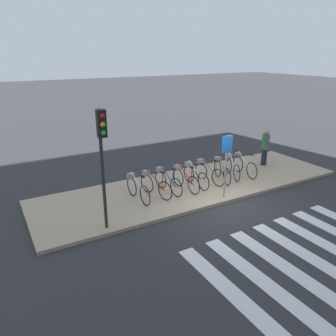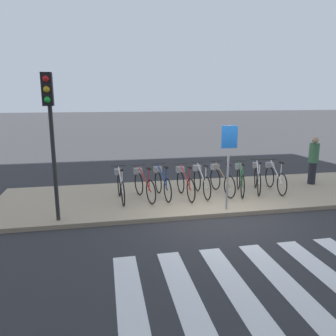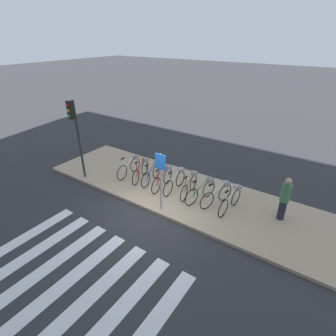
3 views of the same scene
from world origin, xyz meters
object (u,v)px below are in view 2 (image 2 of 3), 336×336
Objects in this scene: parked_bicycle_5 at (221,179)px; parked_bicycle_8 at (275,177)px; parked_bicycle_7 at (257,177)px; sign_post at (229,153)px; parked_bicycle_3 at (185,182)px; pedestrian at (313,159)px; parked_bicycle_1 at (143,184)px; parked_bicycle_6 at (240,179)px; parked_bicycle_4 at (201,181)px; parked_bicycle_2 at (162,182)px; traffic_light at (50,117)px; parked_bicycle_0 at (121,185)px.

parked_bicycle_8 is at bearing -2.03° from parked_bicycle_5.
sign_post reaches higher than parked_bicycle_7.
pedestrian is at bearing 7.08° from parked_bicycle_3.
parked_bicycle_1 is at bearing 177.32° from parked_bicycle_3.
parked_bicycle_6 and parked_bicycle_7 have the same top height.
sign_post reaches higher than parked_bicycle_4.
traffic_light is at bearing -152.06° from parked_bicycle_2.
parked_bicycle_0 is 0.47× the size of traffic_light.
parked_bicycle_1 is at bearing -179.89° from parked_bicycle_6.
parked_bicycle_3 and parked_bicycle_7 have the same top height.
parked_bicycle_0 is at bearing -179.81° from parked_bicycle_6.
parked_bicycle_7 is at bearing 1.52° from parked_bicycle_0.
parked_bicycle_6 is (2.56, -0.07, 0.00)m from parked_bicycle_2.
pedestrian is (5.52, 0.46, 0.43)m from parked_bicycle_2.
pedestrian is at bearing 6.45° from parked_bicycle_4.
parked_bicycle_2 is 1.26m from parked_bicycle_4.
parked_bicycle_8 is (3.79, -0.04, 0.00)m from parked_bicycle_2.
pedestrian is (6.80, 0.55, 0.43)m from parked_bicycle_0.
parked_bicycle_2 is at bearing 27.94° from traffic_light.
parked_bicycle_5 is at bearing 1.89° from parked_bicycle_0.
sign_post reaches higher than parked_bicycle_5.
parked_bicycle_3 is 1.97m from sign_post.
parked_bicycle_3 and parked_bicycle_4 have the same top height.
parked_bicycle_3 is 0.74× the size of sign_post.
parked_bicycle_2 is at bearing -179.39° from parked_bicycle_7.
parked_bicycle_3 is at bearing -172.92° from pedestrian.
traffic_light reaches higher than parked_bicycle_2.
parked_bicycle_4 is at bearing 1.82° from parked_bicycle_1.
parked_bicycle_4 and parked_bicycle_8 have the same top height.
parked_bicycle_7 is (3.21, 0.03, 0.00)m from parked_bicycle_2.
parked_bicycle_3 is 3.10m from parked_bicycle_8.
parked_bicycle_4 is at bearing -176.55° from parked_bicycle_5.
pedestrian is at bearing 7.01° from parked_bicycle_5.
parked_bicycle_4 is (2.54, 0.07, 0.00)m from parked_bicycle_0.
pedestrian reaches higher than parked_bicycle_4.
parked_bicycle_8 is 0.47× the size of traffic_light.
parked_bicycle_5 is 3.64m from pedestrian.
parked_bicycle_4 is at bearing -0.91° from parked_bicycle_2.
sign_post reaches higher than parked_bicycle_2.
parked_bicycle_2 is 1.00× the size of parked_bicycle_5.
parked_bicycle_3 is at bearing -2.68° from parked_bicycle_1.
parked_bicycle_8 is at bearing 0.45° from parked_bicycle_1.
parked_bicycle_4 is at bearing 1.47° from parked_bicycle_0.
parked_bicycle_3 is 1.01× the size of pedestrian.
parked_bicycle_2 and parked_bicycle_4 have the same top height.
parked_bicycle_1 is 4.37m from parked_bicycle_8.
parked_bicycle_5 and parked_bicycle_8 have the same top height.
parked_bicycle_4 is 0.74× the size of sign_post.
parked_bicycle_0 is 1.28m from parked_bicycle_2.
parked_bicycle_7 is at bearing 1.70° from parked_bicycle_1.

